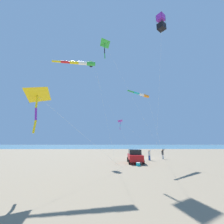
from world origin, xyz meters
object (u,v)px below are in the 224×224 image
Objects in this scene: parked_car at (135,156)px; kite_delta_rainbow_low_near at (37,96)px; person_adult_flyer at (163,153)px; kite_windsock_green_low_center at (142,95)px; kite_box_red_high_left at (161,22)px; kite_windsock_yellow_midlevel at (80,63)px; person_child_green_jacket at (149,154)px; kite_delta_purple_drifting at (120,121)px; kite_delta_small_distant at (105,44)px; cooler_box at (138,164)px; kite_box_magenta_far_left at (91,64)px.

parked_car is 15.50m from kite_delta_rainbow_low_near.
kite_windsock_green_low_center reaches higher than person_adult_flyer.
kite_windsock_yellow_midlevel is at bearing -96.42° from kite_box_red_high_left.
person_child_green_jacket is at bearing 135.86° from parked_car.
kite_delta_purple_drifting is (-7.97, -1.50, 6.31)m from parked_car.
person_adult_flyer is 21.08m from kite_delta_small_distant.
kite_delta_rainbow_low_near is (8.68, -8.78, 5.86)m from cooler_box.
person_child_green_jacket is at bearing 66.19° from kite_box_magenta_far_left.
kite_windsock_green_low_center is at bearing 136.89° from kite_delta_rainbow_low_near.
kite_box_red_high_left is 0.96× the size of kite_delta_small_distant.
person_child_green_jacket is at bearing 141.07° from kite_delta_rainbow_low_near.
parked_car is 2.49× the size of person_adult_flyer.
kite_box_red_high_left is at bearing 83.58° from kite_windsock_yellow_midlevel.
kite_delta_small_distant reaches higher than parked_car.
kite_delta_small_distant is 1.50× the size of kite_windsock_yellow_midlevel.
kite_delta_small_distant is at bearing -80.90° from kite_windsock_green_low_center.
kite_delta_purple_drifting reaches higher than person_adult_flyer.
kite_windsock_green_low_center is 15.28m from kite_delta_rainbow_low_near.
kite_box_red_high_left reaches higher than parked_car.
person_adult_flyer is at bearing 138.47° from kite_delta_rainbow_low_near.
kite_box_magenta_far_left is (0.23, -6.37, 12.83)m from kite_delta_purple_drifting.
kite_delta_small_distant reaches higher than cooler_box.
kite_box_magenta_far_left reaches higher than kite_box_red_high_left.
kite_box_red_high_left is at bearing -2.97° from person_child_green_jacket.
kite_box_red_high_left is 8.96m from kite_delta_small_distant.
kite_windsock_yellow_midlevel reaches higher than kite_delta_rainbow_low_near.
person_adult_flyer is 20.30m from kite_box_red_high_left.
kite_windsock_yellow_midlevel is 16.29m from kite_box_magenta_far_left.
parked_car reaches higher than person_child_green_jacket.
kite_delta_small_distant is 2.43× the size of kite_delta_rainbow_low_near.
kite_box_magenta_far_left is (-10.68, -7.75, 19.88)m from cooler_box.
person_child_green_jacket is 19.46m from kite_delta_rainbow_low_near.
kite_windsock_green_low_center is 0.58× the size of kite_box_red_high_left.
kite_windsock_yellow_midlevel is at bearing -48.43° from parked_car.
person_child_green_jacket is at bearing 155.98° from kite_windsock_green_low_center.
person_adult_flyer is 0.17× the size of kite_windsock_green_low_center.
kite_windsock_green_low_center is at bearing -169.90° from kite_box_red_high_left.
person_adult_flyer is 0.10× the size of kite_delta_small_distant.
kite_delta_rainbow_low_near is (4.24, -11.26, -10.57)m from kite_box_red_high_left.
kite_delta_rainbow_low_near is (19.59, -7.39, -1.19)m from kite_delta_purple_drifting.
kite_windsock_yellow_midlevel is (3.37, -6.99, 11.68)m from cooler_box.
person_adult_flyer is at bearing 141.58° from kite_windsock_green_low_center.
kite_delta_rainbow_low_near is (10.78, -10.09, -3.89)m from kite_windsock_green_low_center.
person_child_green_jacket is 9.14m from kite_delta_purple_drifting.
person_child_green_jacket is at bearing 122.75° from kite_delta_small_distant.
parked_car is 17.76m from kite_delta_small_distant.
kite_windsock_yellow_midlevel is 0.59× the size of kite_box_magenta_far_left.
person_child_green_jacket is 19.18m from kite_delta_small_distant.
person_child_green_jacket reaches higher than person_adult_flyer.
kite_windsock_yellow_midlevel is at bearing -64.25° from cooler_box.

